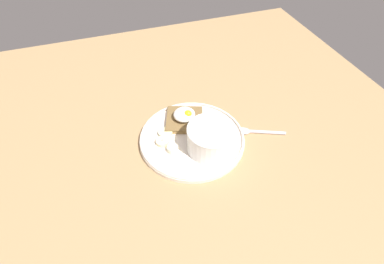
% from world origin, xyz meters
% --- Properties ---
extents(ground_plane, '(1.20, 1.20, 0.02)m').
position_xyz_m(ground_plane, '(0.00, 0.00, 0.01)').
color(ground_plane, '#9F7E53').
rests_on(ground_plane, ground).
extents(plate, '(0.26, 0.26, 0.02)m').
position_xyz_m(plate, '(0.00, 0.00, 0.03)').
color(plate, silver).
rests_on(plate, ground_plane).
extents(oatmeal_bowl, '(0.11, 0.11, 0.06)m').
position_xyz_m(oatmeal_bowl, '(-0.03, 0.04, 0.06)').
color(oatmeal_bowl, white).
rests_on(oatmeal_bowl, plate).
extents(toast_slice, '(0.12, 0.12, 0.01)m').
position_xyz_m(toast_slice, '(-0.00, -0.06, 0.04)').
color(toast_slice, brown).
rests_on(toast_slice, plate).
extents(poached_egg, '(0.05, 0.07, 0.03)m').
position_xyz_m(poached_egg, '(-0.00, -0.06, 0.05)').
color(poached_egg, white).
rests_on(poached_egg, toast_slice).
extents(banana_slice_front, '(0.05, 0.05, 0.01)m').
position_xyz_m(banana_slice_front, '(0.06, -0.03, 0.03)').
color(banana_slice_front, beige).
rests_on(banana_slice_front, plate).
extents(banana_slice_left, '(0.04, 0.04, 0.01)m').
position_xyz_m(banana_slice_left, '(0.07, -0.01, 0.03)').
color(banana_slice_left, beige).
rests_on(banana_slice_left, plate).
extents(banana_slice_back, '(0.03, 0.03, 0.01)m').
position_xyz_m(banana_slice_back, '(0.06, 0.02, 0.04)').
color(banana_slice_back, '#F2EFC3').
rests_on(banana_slice_back, plate).
extents(spoon, '(0.12, 0.06, 0.01)m').
position_xyz_m(spoon, '(-0.16, 0.02, 0.02)').
color(spoon, silver).
rests_on(spoon, ground_plane).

